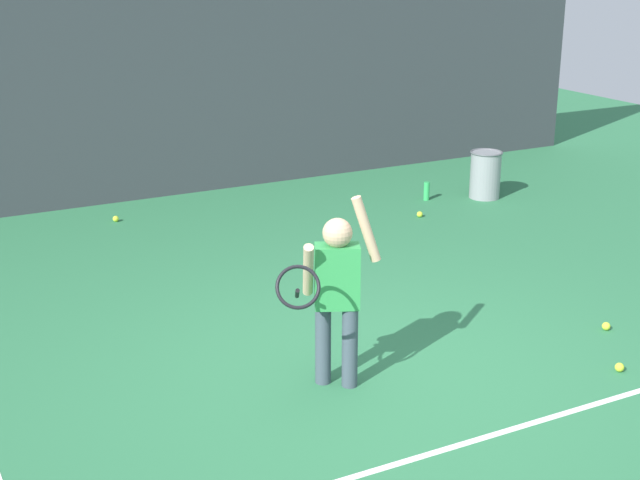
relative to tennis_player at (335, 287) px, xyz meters
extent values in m
plane|color=#2D7247|center=(0.39, 0.01, -0.73)|extent=(20.00, 20.00, 0.00)
cube|color=white|center=(0.39, -1.05, -0.72)|extent=(9.00, 0.05, 0.00)
cube|color=#383D42|center=(0.39, 5.25, 1.06)|extent=(12.36, 0.08, 3.57)
cylinder|color=slate|center=(0.39, 5.31, 1.14)|extent=(0.09, 0.09, 3.72)
cylinder|color=slate|center=(3.40, 5.31, 1.14)|extent=(0.09, 0.09, 3.72)
cylinder|color=slate|center=(6.42, 5.31, 1.14)|extent=(0.09, 0.09, 3.72)
cylinder|color=#3F4C59|center=(-0.05, 0.08, -0.44)|extent=(0.11, 0.11, 0.58)
cylinder|color=#3F4C59|center=(0.09, -0.05, -0.44)|extent=(0.11, 0.11, 0.58)
cube|color=green|center=(0.02, 0.01, 0.07)|extent=(0.34, 0.28, 0.44)
sphere|color=tan|center=(0.02, 0.01, 0.38)|extent=(0.20, 0.20, 0.20)
cylinder|color=tan|center=(0.20, -0.05, 0.39)|extent=(0.22, 0.15, 0.46)
cylinder|color=tan|center=(-0.18, 0.04, 0.14)|extent=(0.18, 0.29, 0.43)
cylinder|color=black|center=(-0.30, -0.04, 0.03)|extent=(0.13, 0.23, 0.15)
torus|color=black|center=(-0.40, -0.24, 0.16)|extent=(0.33, 0.27, 0.26)
cylinder|color=gray|center=(3.88, 3.39, -0.45)|extent=(0.36, 0.36, 0.55)
torus|color=#595B60|center=(3.88, 3.39, -0.18)|extent=(0.38, 0.38, 0.02)
cylinder|color=green|center=(3.21, 3.62, -0.62)|extent=(0.07, 0.07, 0.22)
sphere|color=#CCE033|center=(-0.29, 4.47, -0.69)|extent=(0.07, 0.07, 0.07)
sphere|color=#CCE033|center=(2.75, 3.07, -0.69)|extent=(0.07, 0.07, 0.07)
sphere|color=#CCE033|center=(1.90, -0.77, -0.69)|extent=(0.07, 0.07, 0.07)
sphere|color=#CCE033|center=(2.35, -0.18, -0.69)|extent=(0.07, 0.07, 0.07)
camera|label=1|loc=(-2.72, -4.97, 2.22)|focal=51.01mm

